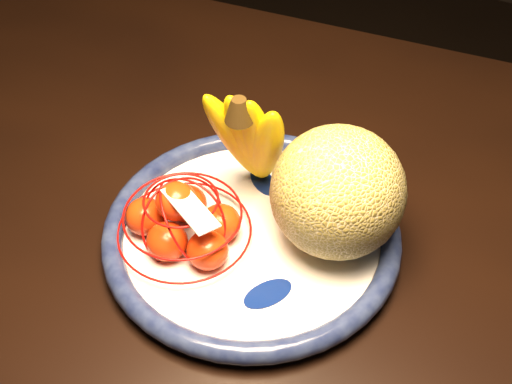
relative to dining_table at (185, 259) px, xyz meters
The scene contains 6 objects.
dining_table is the anchor object (origin of this frame).
fruit_bowl 0.14m from the dining_table, ahead, with size 0.33×0.33×0.03m.
cantaloupe 0.25m from the dining_table, 14.36° to the left, with size 0.14×0.14×0.14m, color olive.
banana_bunch 0.21m from the dining_table, 43.75° to the left, with size 0.12×0.11×0.18m.
mandarin_bag 0.13m from the dining_table, 45.96° to the right, with size 0.18×0.18×0.09m.
price_tag 0.18m from the dining_table, 40.10° to the right, with size 0.07×0.03×0.00m, color white.
Camera 1 is at (0.23, -0.41, 1.35)m, focal length 45.00 mm.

